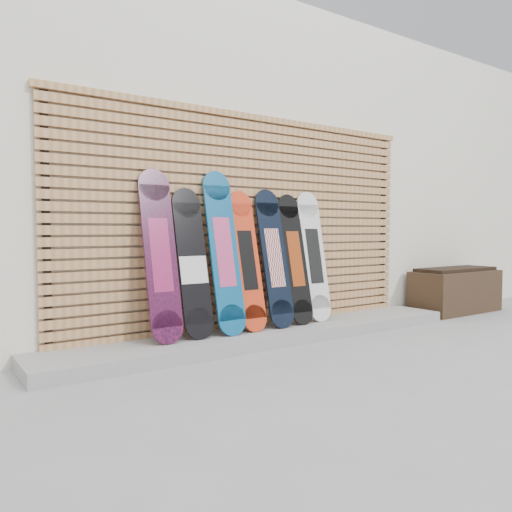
% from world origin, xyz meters
% --- Properties ---
extents(ground, '(80.00, 80.00, 0.00)m').
position_xyz_m(ground, '(0.00, 0.00, 0.00)').
color(ground, gray).
rests_on(ground, ground).
extents(building, '(12.00, 5.00, 3.60)m').
position_xyz_m(building, '(0.50, 3.50, 1.80)').
color(building, silver).
rests_on(building, ground).
extents(concrete_step, '(4.60, 0.70, 0.12)m').
position_xyz_m(concrete_step, '(-0.15, 0.68, 0.06)').
color(concrete_step, gray).
rests_on(concrete_step, ground).
extents(slat_wall, '(4.26, 0.08, 2.29)m').
position_xyz_m(slat_wall, '(-0.15, 0.97, 1.21)').
color(slat_wall, '#AE7948').
rests_on(slat_wall, ground).
extents(planter_box, '(1.34, 0.56, 0.60)m').
position_xyz_m(planter_box, '(2.94, 0.65, 0.30)').
color(planter_box, '#2E2014').
rests_on(planter_box, ground).
extents(snowboard_0, '(0.30, 0.35, 1.54)m').
position_xyz_m(snowboard_0, '(-1.27, 0.77, 0.89)').
color(snowboard_0, black).
rests_on(snowboard_0, concrete_step).
extents(snowboard_1, '(0.29, 0.34, 1.39)m').
position_xyz_m(snowboard_1, '(-0.95, 0.77, 0.80)').
color(snowboard_1, black).
rests_on(snowboard_1, concrete_step).
extents(snowboard_2, '(0.30, 0.37, 1.56)m').
position_xyz_m(snowboard_2, '(-0.63, 0.76, 0.90)').
color(snowboard_2, '#0D507F').
rests_on(snowboard_2, concrete_step).
extents(snowboard_3, '(0.27, 0.35, 1.38)m').
position_xyz_m(snowboard_3, '(-0.35, 0.77, 0.81)').
color(snowboard_3, red).
rests_on(snowboard_3, concrete_step).
extents(snowboard_4, '(0.29, 0.36, 1.41)m').
position_xyz_m(snowboard_4, '(-0.02, 0.77, 0.82)').
color(snowboard_4, black).
rests_on(snowboard_4, concrete_step).
extents(snowboard_5, '(0.27, 0.33, 1.37)m').
position_xyz_m(snowboard_5, '(0.26, 0.78, 0.80)').
color(snowboard_5, black).
rests_on(snowboard_5, concrete_step).
extents(snowboard_6, '(0.29, 0.30, 1.41)m').
position_xyz_m(snowboard_6, '(0.54, 0.80, 0.82)').
color(snowboard_6, silver).
rests_on(snowboard_6, concrete_step).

